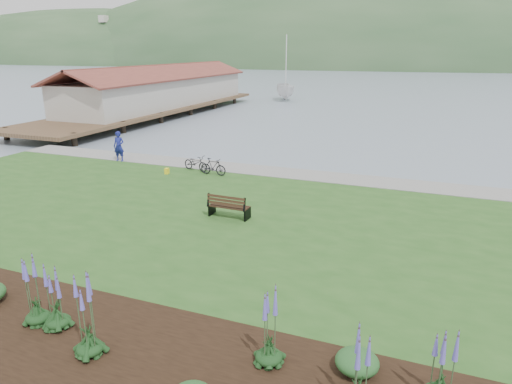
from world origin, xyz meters
TOP-DOWN VIEW (x-y plane):
  - ground at (0.00, 0.00)m, footprint 600.00×600.00m
  - lawn at (0.00, -2.00)m, footprint 34.00×20.00m
  - shoreline_path at (0.00, 6.90)m, footprint 34.00×2.20m
  - garden_bed at (3.00, -9.80)m, footprint 24.00×4.40m
  - far_hillside at (20.00, 170.00)m, footprint 580.00×80.00m
  - pier_pavilion at (-20.00, 27.52)m, footprint 8.00×36.00m
  - park_bench at (1.32, -0.74)m, footprint 1.72×0.74m
  - person at (-9.14, 5.87)m, footprint 0.87×0.66m
  - bicycle_a at (-3.61, 5.53)m, footprint 1.05×1.83m
  - bicycle_b at (-2.27, 5.07)m, footprint 0.54×1.58m
  - sailboat at (-11.32, 46.25)m, footprint 14.22×14.32m
  - pannier at (-4.79, 4.33)m, footprint 0.23×0.32m
  - echium_0 at (2.11, -9.99)m, footprint 0.62×0.62m
  - echium_1 at (6.01, -8.79)m, footprint 0.62×0.62m
  - echium_2 at (8.10, -9.52)m, footprint 0.62×0.62m
  - echium_3 at (9.52, -8.64)m, footprint 0.62×0.62m
  - echium_4 at (0.01, -9.46)m, footprint 0.62×0.62m
  - echium_5 at (0.63, -9.42)m, footprint 0.62×0.62m
  - shrub_2 at (7.88, -8.36)m, footprint 0.95×0.95m

SIDE VIEW (x-z plane):
  - ground at x=0.00m, z-range 0.00..0.00m
  - far_hillside at x=20.00m, z-range -19.00..19.00m
  - sailboat at x=-11.32m, z-range -14.23..14.23m
  - lawn at x=0.00m, z-range 0.00..0.40m
  - shoreline_path at x=0.00m, z-range 0.40..0.43m
  - garden_bed at x=3.00m, z-range 0.40..0.44m
  - pannier at x=-4.79m, z-range 0.40..0.71m
  - shrub_2 at x=7.88m, z-range 0.44..0.91m
  - bicycle_a at x=-3.61m, z-range 0.40..1.31m
  - bicycle_b at x=-2.27m, z-range 0.40..1.34m
  - park_bench at x=1.32m, z-range 0.40..1.45m
  - echium_2 at x=8.10m, z-range 0.20..2.07m
  - echium_5 at x=0.63m, z-range 0.25..2.07m
  - echium_3 at x=9.52m, z-range 0.25..2.18m
  - echium_1 at x=6.01m, z-range 0.18..2.35m
  - echium_4 at x=0.01m, z-range 0.23..2.50m
  - echium_0 at x=2.11m, z-range 0.23..2.58m
  - person at x=-9.14m, z-range 0.40..2.58m
  - pier_pavilion at x=-20.00m, z-range -0.06..5.34m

